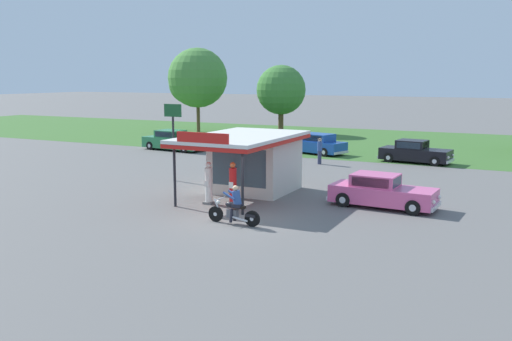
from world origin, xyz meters
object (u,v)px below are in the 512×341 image
Objects in this scene: roadside_pole_sign at (173,128)px; parked_car_back_row_left at (174,141)px; motorcycle_with_rider at (234,208)px; bystander_strolling_foreground at (320,150)px; gas_pump_nearside at (209,185)px; parked_car_back_row_centre_left at (415,152)px; parked_car_back_row_far_left at (313,144)px; gas_pump_offside at (233,186)px; featured_classic_sedan at (381,192)px.

parked_car_back_row_left is at bearing 124.55° from roadside_pole_sign.
motorcycle_with_rider is 23.50m from parked_car_back_row_left.
bystander_strolling_foreground reaches higher than motorcycle_with_rider.
parked_car_back_row_left is 13.09m from bystander_strolling_foreground.
parked_car_back_row_centre_left is (6.19, 17.00, -0.20)m from gas_pump_nearside.
parked_car_back_row_centre_left is at bearing 5.34° from parked_car_back_row_left.
parked_car_back_row_far_left is at bearing 102.04° from motorcycle_with_rider.
parked_car_back_row_centre_left is 7.99m from parked_car_back_row_far_left.
parked_car_back_row_centre_left is at bearing 69.99° from gas_pump_nearside.
motorcycle_with_rider is at bearing -42.14° from roadside_pole_sign.
bystander_strolling_foreground is at bearing 92.95° from gas_pump_offside.
parked_car_back_row_left is at bearing 131.84° from gas_pump_offside.
gas_pump_offside is at bearing -154.68° from featured_classic_sedan.
motorcycle_with_rider is 0.41× the size of parked_car_back_row_left.
gas_pump_nearside is 6.61m from roadside_pole_sign.
parked_car_back_row_left is at bearing -174.66° from parked_car_back_row_centre_left.
parked_car_back_row_far_left is 1.34× the size of roadside_pole_sign.
parked_car_back_row_far_left is at bearing 99.18° from gas_pump_offside.
gas_pump_nearside reaches higher than parked_car_back_row_centre_left.
bystander_strolling_foreground is (0.57, 13.51, 0.06)m from gas_pump_nearside.
gas_pump_offside is 0.47× the size of roadside_pole_sign.
parked_car_back_row_far_left is (-2.96, 18.31, -0.22)m from gas_pump_offside.
featured_classic_sedan is 0.98× the size of parked_car_back_row_centre_left.
gas_pump_nearside is 0.39× the size of parked_car_back_row_centre_left.
gas_pump_offside is at bearing -48.16° from parked_car_back_row_left.
roadside_pole_sign reaches higher than parked_car_back_row_centre_left.
gas_pump_nearside is at bearing -158.64° from featured_classic_sedan.
parked_car_back_row_left is 1.14× the size of parked_car_back_row_centre_left.
bystander_strolling_foreground is at bearing 87.58° from gas_pump_nearside.
motorcycle_with_rider is at bearing -77.96° from parked_car_back_row_far_left.
parked_car_back_row_centre_left is at bearing -9.44° from parked_car_back_row_far_left.
parked_car_back_row_far_left is (-8.99, 15.46, 0.03)m from featured_classic_sedan.
gas_pump_nearside is 7.84m from featured_classic_sedan.
parked_car_back_row_far_left is 5.32m from bystander_strolling_foreground.
roadside_pole_sign is at bearing -102.08° from parked_car_back_row_far_left.
parked_car_back_row_left is at bearing 172.28° from bystander_strolling_foreground.
roadside_pole_sign reaches higher than parked_car_back_row_left.
parked_car_back_row_far_left is (10.71, 3.05, -0.01)m from parked_car_back_row_left.
gas_pump_offside is 0.35× the size of parked_car_back_row_far_left.
featured_classic_sedan is at bearing 25.32° from gas_pump_offside.
roadside_pole_sign is (7.67, -11.14, 2.26)m from parked_car_back_row_left.
gas_pump_offside reaches higher than bystander_strolling_foreground.
roadside_pole_sign is at bearing 137.86° from motorcycle_with_rider.
parked_car_back_row_centre_left is 17.04m from roadside_pole_sign.
parked_car_back_row_centre_left is at bearing 80.18° from motorcycle_with_rider.
gas_pump_offside reaches higher than featured_classic_sedan.
motorcycle_with_rider is 19.97m from parked_car_back_row_centre_left.
parked_car_back_row_centre_left is (18.59, 1.74, -0.02)m from parked_car_back_row_left.
gas_pump_offside is 13.52m from bystander_strolling_foreground.
parked_car_back_row_left is (-13.67, 15.26, -0.22)m from gas_pump_offside.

